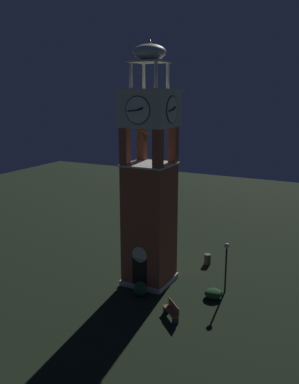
{
  "coord_description": "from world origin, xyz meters",
  "views": [
    {
      "loc": [
        12.74,
        -25.09,
        13.29
      ],
      "look_at": [
        0.0,
        0.0,
        6.59
      ],
      "focal_mm": 39.71,
      "sensor_mm": 36.0,
      "label": 1
    }
  ],
  "objects": [
    {
      "name": "lamp_post",
      "position": [
        5.32,
        0.85,
        2.45
      ],
      "size": [
        0.36,
        0.36,
        3.49
      ],
      "color": "black",
      "rests_on": "ground"
    },
    {
      "name": "shrub_behind_bench",
      "position": [
        0.46,
        -2.28,
        0.51
      ],
      "size": [
        0.88,
        0.88,
        1.01
      ],
      "primitive_type": "ellipsoid",
      "color": "#234C28",
      "rests_on": "ground"
    },
    {
      "name": "shrub_left_of_tower",
      "position": [
        4.89,
        -0.34,
        0.3
      ],
      "size": [
        1.17,
        1.17,
        0.61
      ],
      "primitive_type": "ellipsoid",
      "color": "#234C28",
      "rests_on": "ground"
    },
    {
      "name": "shrub_near_entry",
      "position": [
        -2.02,
        1.94,
        0.37
      ],
      "size": [
        0.78,
        0.78,
        0.74
      ],
      "primitive_type": "ellipsoid",
      "color": "#234C28",
      "rests_on": "ground"
    },
    {
      "name": "trash_bin",
      "position": [
        2.65,
        4.87,
        0.4
      ],
      "size": [
        0.52,
        0.52,
        0.8
      ],
      "primitive_type": "cylinder",
      "color": "#38513D",
      "rests_on": "ground"
    },
    {
      "name": "clock_tower",
      "position": [
        0.0,
        -0.0,
        6.72
      ],
      "size": [
        3.57,
        3.57,
        16.43
      ],
      "color": "#9E4C38",
      "rests_on": "ground"
    },
    {
      "name": "park_bench",
      "position": [
        3.48,
        -3.9,
        0.48
      ],
      "size": [
        1.45,
        1.43,
        0.95
      ],
      "color": "brown",
      "rests_on": "ground"
    },
    {
      "name": "ground",
      "position": [
        0.0,
        0.0,
        0.0
      ],
      "size": [
        80.0,
        80.0,
        0.0
      ],
      "primitive_type": "plane",
      "color": "black"
    }
  ]
}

